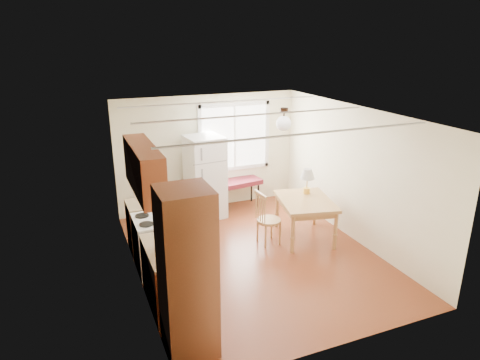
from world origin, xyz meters
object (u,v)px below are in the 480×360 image
bench (232,184)px  chair (265,215)px  refrigerator (205,177)px  dining_table (305,205)px

bench → chair: (-0.10, -1.88, 0.03)m
bench → chair: bearing=-100.2°
bench → refrigerator: bearing=-169.9°
refrigerator → bench: 0.78m
bench → chair: chair is taller
dining_table → chair: 0.82m
bench → chair: 1.89m
refrigerator → chair: size_ratio=1.72×
dining_table → bench: bearing=123.1°
dining_table → chair: bearing=-170.7°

